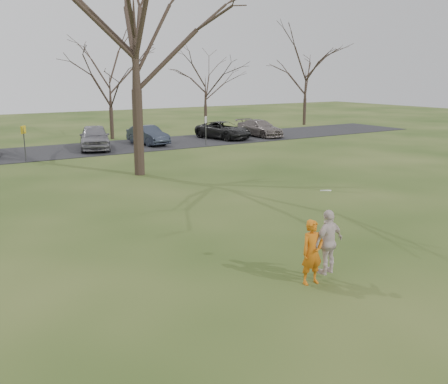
{
  "coord_description": "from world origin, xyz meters",
  "views": [
    {
      "loc": [
        -8.05,
        -8.6,
        4.97
      ],
      "look_at": [
        0.0,
        4.0,
        1.5
      ],
      "focal_mm": 41.14,
      "sensor_mm": 36.0,
      "label": 1
    }
  ],
  "objects_px": {
    "catching_play": "(328,242)",
    "car_7": "(260,128)",
    "player_defender": "(312,252)",
    "car_4": "(95,137)",
    "car_6": "(223,130)",
    "car_5": "(148,135)",
    "big_tree": "(134,29)"
  },
  "relations": [
    {
      "from": "car_5",
      "to": "catching_play",
      "type": "relative_size",
      "value": 1.89
    },
    {
      "from": "player_defender",
      "to": "car_4",
      "type": "distance_m",
      "value": 24.73
    },
    {
      "from": "player_defender",
      "to": "catching_play",
      "type": "xyz_separation_m",
      "value": [
        0.48,
        -0.03,
        0.18
      ]
    },
    {
      "from": "catching_play",
      "to": "big_tree",
      "type": "xyz_separation_m",
      "value": [
        1.53,
        14.98,
        6.02
      ]
    },
    {
      "from": "player_defender",
      "to": "car_5",
      "type": "xyz_separation_m",
      "value": [
        6.96,
        24.86,
        -0.1
      ]
    },
    {
      "from": "player_defender",
      "to": "car_5",
      "type": "distance_m",
      "value": 25.81
    },
    {
      "from": "car_5",
      "to": "car_7",
      "type": "xyz_separation_m",
      "value": [
        9.54,
        -0.43,
        -0.0
      ]
    },
    {
      "from": "car_5",
      "to": "catching_play",
      "type": "bearing_deg",
      "value": -110.28
    },
    {
      "from": "car_7",
      "to": "big_tree",
      "type": "distance_m",
      "value": 18.42
    },
    {
      "from": "car_6",
      "to": "big_tree",
      "type": "height_order",
      "value": "big_tree"
    },
    {
      "from": "big_tree",
      "to": "car_4",
      "type": "bearing_deg",
      "value": 84.24
    },
    {
      "from": "car_6",
      "to": "car_7",
      "type": "xyz_separation_m",
      "value": [
        3.29,
        -0.26,
        -0.0
      ]
    },
    {
      "from": "big_tree",
      "to": "player_defender",
      "type": "bearing_deg",
      "value": -97.69
    },
    {
      "from": "big_tree",
      "to": "car_5",
      "type": "bearing_deg",
      "value": 63.49
    },
    {
      "from": "car_5",
      "to": "big_tree",
      "type": "bearing_deg",
      "value": -122.21
    },
    {
      "from": "car_6",
      "to": "car_7",
      "type": "bearing_deg",
      "value": -17.11
    },
    {
      "from": "car_5",
      "to": "car_6",
      "type": "distance_m",
      "value": 6.25
    },
    {
      "from": "catching_play",
      "to": "big_tree",
      "type": "height_order",
      "value": "big_tree"
    },
    {
      "from": "car_6",
      "to": "player_defender",
      "type": "bearing_deg",
      "value": -130.81
    },
    {
      "from": "car_4",
      "to": "car_7",
      "type": "height_order",
      "value": "car_4"
    },
    {
      "from": "car_5",
      "to": "big_tree",
      "type": "distance_m",
      "value": 12.74
    },
    {
      "from": "car_6",
      "to": "catching_play",
      "type": "height_order",
      "value": "catching_play"
    },
    {
      "from": "catching_play",
      "to": "car_4",
      "type": "bearing_deg",
      "value": 84.19
    },
    {
      "from": "catching_play",
      "to": "car_7",
      "type": "bearing_deg",
      "value": 56.79
    },
    {
      "from": "car_4",
      "to": "car_6",
      "type": "height_order",
      "value": "car_4"
    },
    {
      "from": "big_tree",
      "to": "car_6",
      "type": "bearing_deg",
      "value": 41.01
    },
    {
      "from": "car_6",
      "to": "car_7",
      "type": "distance_m",
      "value": 3.3
    },
    {
      "from": "player_defender",
      "to": "car_7",
      "type": "relative_size",
      "value": 0.35
    },
    {
      "from": "car_6",
      "to": "car_7",
      "type": "height_order",
      "value": "car_6"
    },
    {
      "from": "player_defender",
      "to": "car_6",
      "type": "height_order",
      "value": "player_defender"
    },
    {
      "from": "player_defender",
      "to": "car_6",
      "type": "xyz_separation_m",
      "value": [
        13.21,
        24.68,
        -0.1
      ]
    },
    {
      "from": "car_4",
      "to": "big_tree",
      "type": "height_order",
      "value": "big_tree"
    }
  ]
}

